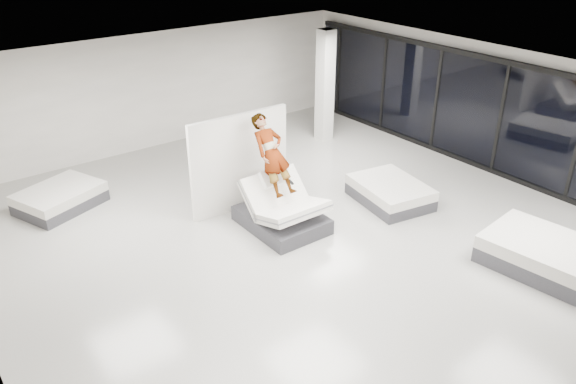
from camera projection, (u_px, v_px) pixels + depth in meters
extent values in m
plane|color=#A6A49D|center=(317.00, 245.00, 11.41)|extent=(14.00, 14.00, 0.00)
plane|color=#242427|center=(322.00, 93.00, 9.98)|extent=(14.00, 14.00, 0.00)
cube|color=white|center=(158.00, 90.00, 15.67)|extent=(12.00, 0.04, 3.20)
cube|color=white|center=(504.00, 113.00, 13.94)|extent=(0.04, 14.00, 3.20)
cube|color=#37363B|center=(281.00, 220.00, 12.03)|extent=(1.40, 1.86, 0.32)
cube|color=white|center=(274.00, 192.00, 11.95)|extent=(1.39, 0.80, 0.80)
cube|color=slate|center=(274.00, 192.00, 11.95)|extent=(1.41, 0.69, 0.69)
cube|color=white|center=(293.00, 212.00, 11.55)|extent=(1.39, 0.95, 0.45)
cube|color=slate|center=(293.00, 212.00, 11.55)|extent=(1.41, 0.92, 0.28)
cube|color=white|center=(272.00, 178.00, 11.86)|extent=(0.51, 0.35, 0.35)
imported|color=slate|center=(273.00, 169.00, 11.75)|extent=(0.67, 1.74, 1.37)
cube|color=black|center=(291.00, 182.00, 11.72)|extent=(0.05, 0.14, 0.08)
cube|color=white|center=(240.00, 162.00, 12.43)|extent=(2.44, 0.17, 2.22)
cube|color=#37363B|center=(390.00, 197.00, 13.06)|extent=(1.63, 1.99, 0.27)
cube|color=white|center=(391.00, 187.00, 12.95)|extent=(1.63, 1.99, 0.22)
cube|color=#37363B|center=(542.00, 260.00, 10.67)|extent=(1.79, 2.24, 0.31)
cube|color=white|center=(545.00, 247.00, 10.54)|extent=(1.79, 2.24, 0.26)
cube|color=#37363B|center=(61.00, 202.00, 12.82)|extent=(2.08, 1.83, 0.26)
cube|color=white|center=(59.00, 193.00, 12.71)|extent=(2.08, 1.83, 0.22)
cube|color=silver|center=(325.00, 86.00, 16.06)|extent=(0.40, 0.40, 3.20)
cube|color=black|center=(501.00, 119.00, 13.95)|extent=(0.06, 13.40, 2.80)
cube|color=black|center=(491.00, 170.00, 14.58)|extent=(0.12, 13.40, 0.12)
cube|color=black|center=(511.00, 63.00, 13.32)|extent=(0.12, 13.40, 0.12)
cube|color=black|center=(501.00, 119.00, 13.95)|extent=(0.09, 0.08, 2.80)
cube|color=black|center=(437.00, 100.00, 15.37)|extent=(0.09, 0.08, 2.80)
cube|color=black|center=(384.00, 84.00, 16.80)|extent=(0.09, 0.08, 2.80)
cube|color=black|center=(339.00, 70.00, 18.22)|extent=(0.09, 0.08, 2.80)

